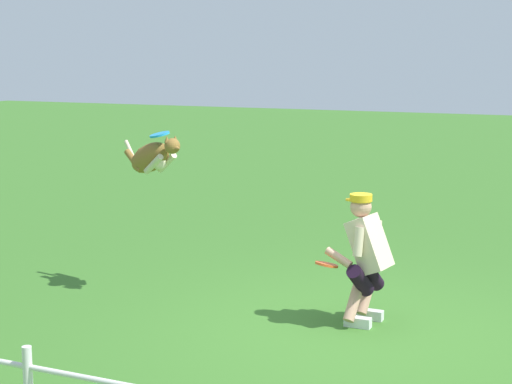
{
  "coord_description": "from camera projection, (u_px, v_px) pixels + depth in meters",
  "views": [
    {
      "loc": [
        -2.36,
        7.41,
        2.65
      ],
      "look_at": [
        1.21,
        -0.43,
        1.23
      ],
      "focal_mm": 59.1,
      "sensor_mm": 36.0,
      "label": 1
    }
  ],
  "objects": [
    {
      "name": "dog",
      "position": [
        152.0,
        157.0,
        9.28
      ],
      "size": [
        0.99,
        0.55,
        0.54
      ],
      "rotation": [
        0.0,
        0.0,
        2.73
      ],
      "color": "olive"
    },
    {
      "name": "person",
      "position": [
        366.0,
        255.0,
        8.24
      ],
      "size": [
        0.62,
        0.66,
        1.29
      ],
      "rotation": [
        0.0,
        0.0,
        -0.15
      ],
      "color": "silver",
      "rests_on": "ground_plane"
    },
    {
      "name": "frisbee_held",
      "position": [
        327.0,
        264.0,
        8.22
      ],
      "size": [
        0.31,
        0.3,
        0.09
      ],
      "primitive_type": "cylinder",
      "rotation": [
        0.11,
        -0.19,
        0.41
      ],
      "color": "#F35925",
      "rests_on": "person"
    },
    {
      "name": "ground_plane",
      "position": [
        352.0,
        333.0,
        8.05
      ],
      "size": [
        60.0,
        60.0,
        0.0
      ],
      "primitive_type": "plane",
      "color": "#386E27"
    },
    {
      "name": "frisbee_flying",
      "position": [
        160.0,
        134.0,
        9.07
      ],
      "size": [
        0.25,
        0.26,
        0.09
      ],
      "primitive_type": "cylinder",
      "rotation": [
        -0.18,
        0.15,
        6.11
      ],
      "color": "#2095D9"
    }
  ]
}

